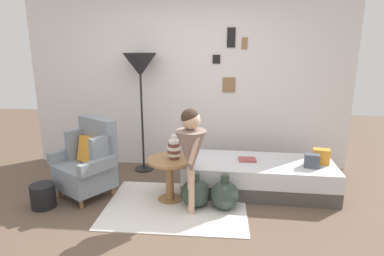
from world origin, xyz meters
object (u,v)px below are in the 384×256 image
(daybed, at_px, (258,176))
(demijohn_near, at_px, (195,193))
(armchair, at_px, (89,161))
(side_table, at_px, (170,171))
(book_on_daybed, at_px, (247,160))
(demijohn_far, at_px, (225,195))
(person_child, at_px, (191,147))
(vase_striped, at_px, (174,149))
(floor_lamp, at_px, (140,68))
(magazine_basket, at_px, (43,196))

(daybed, relative_size, demijohn_near, 4.59)
(armchair, height_order, side_table, armchair)
(book_on_daybed, distance_m, demijohn_near, 0.85)
(demijohn_far, bearing_deg, side_table, 166.42)
(daybed, distance_m, person_child, 1.18)
(vase_striped, relative_size, demijohn_far, 0.70)
(vase_striped, xyz_separation_m, book_on_daybed, (0.90, 0.37, -0.24))
(daybed, xyz_separation_m, vase_striped, (-1.04, -0.35, 0.45))
(armchair, xyz_separation_m, vase_striped, (1.09, -0.05, 0.21))
(demijohn_near, bearing_deg, floor_lamp, 128.71)
(daybed, xyz_separation_m, magazine_basket, (-2.54, -0.68, -0.06))
(person_child, xyz_separation_m, demijohn_far, (0.38, 0.11, -0.60))
(side_table, height_order, demijohn_near, side_table)
(floor_lamp, height_order, demijohn_near, floor_lamp)
(floor_lamp, relative_size, magazine_basket, 6.21)
(demijohn_far, bearing_deg, floor_lamp, 137.50)
(person_child, distance_m, demijohn_far, 0.72)
(daybed, bearing_deg, magazine_basket, -164.97)
(daybed, bearing_deg, side_table, -161.29)
(book_on_daybed, bearing_deg, demijohn_near, -140.25)
(daybed, bearing_deg, person_child, -141.45)
(demijohn_far, bearing_deg, daybed, 51.01)
(daybed, relative_size, side_table, 3.58)
(person_child, xyz_separation_m, magazine_basket, (-1.73, -0.04, -0.64))
(floor_lamp, bearing_deg, demijohn_far, -42.50)
(vase_striped, height_order, demijohn_near, vase_striped)
(daybed, relative_size, magazine_basket, 6.89)
(floor_lamp, height_order, demijohn_far, floor_lamp)
(daybed, distance_m, magazine_basket, 2.63)
(demijohn_near, bearing_deg, magazine_basket, -174.36)
(vase_striped, distance_m, magazine_basket, 1.62)
(side_table, relative_size, book_on_daybed, 2.45)
(vase_striped, distance_m, floor_lamp, 1.42)
(side_table, xyz_separation_m, magazine_basket, (-1.45, -0.31, -0.24))
(demijohn_near, bearing_deg, book_on_daybed, 39.75)
(vase_striped, bearing_deg, daybed, 18.60)
(side_table, height_order, person_child, person_child)
(armchair, distance_m, magazine_basket, 0.64)
(side_table, distance_m, book_on_daybed, 1.03)
(person_child, bearing_deg, vase_striped, 127.94)
(person_child, distance_m, book_on_daybed, 1.01)
(armchair, bearing_deg, floor_lamp, 61.49)
(armchair, height_order, vase_striped, armchair)
(armchair, bearing_deg, vase_striped, -2.66)
(person_child, bearing_deg, magazine_basket, -178.75)
(floor_lamp, xyz_separation_m, book_on_daybed, (1.50, -0.57, -1.12))
(floor_lamp, xyz_separation_m, demijohn_far, (1.22, -1.11, -1.36))
(demijohn_far, bearing_deg, demijohn_near, 176.11)
(daybed, height_order, book_on_daybed, book_on_daybed)
(side_table, bearing_deg, armchair, 176.05)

